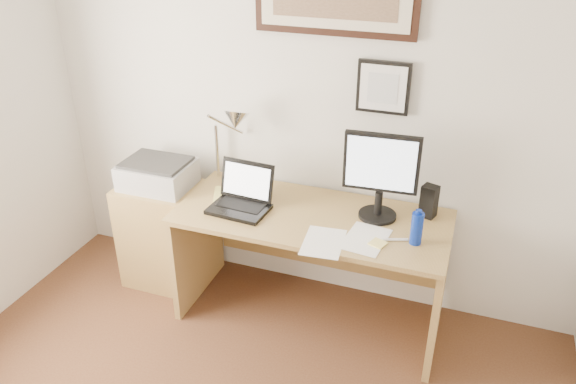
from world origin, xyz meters
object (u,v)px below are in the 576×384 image
at_px(lcd_monitor, 381,172).
at_px(desk, 315,241).
at_px(water_bottle, 417,228).
at_px(laptop, 242,199).
at_px(printer, 157,174).
at_px(book, 213,199).
at_px(side_cabinet, 163,234).

bearing_deg(lcd_monitor, desk, -177.29).
bearing_deg(water_bottle, laptop, 177.30).
height_order(laptop, printer, laptop).
relative_size(book, lcd_monitor, 0.56).
height_order(side_cabinet, printer, printer).
bearing_deg(side_cabinet, printer, 48.91).
height_order(side_cabinet, laptop, laptop).
distance_m(side_cabinet, lcd_monitor, 1.59).
bearing_deg(lcd_monitor, water_bottle, -38.88).
height_order(book, lcd_monitor, lcd_monitor).
xyz_separation_m(side_cabinet, printer, (0.01, 0.01, 0.45)).
bearing_deg(book, lcd_monitor, 7.57).
bearing_deg(lcd_monitor, printer, -178.25).
relative_size(water_bottle, desk, 0.12).
xyz_separation_m(water_bottle, lcd_monitor, (-0.25, 0.20, 0.20)).
height_order(water_bottle, book, water_bottle).
relative_size(side_cabinet, desk, 0.46).
bearing_deg(book, side_cabinet, 170.07).
bearing_deg(lcd_monitor, laptop, -169.06).
bearing_deg(side_cabinet, water_bottle, -5.02).
xyz_separation_m(lcd_monitor, printer, (-1.43, -0.04, -0.22)).
relative_size(book, desk, 0.18).
height_order(side_cabinet, water_bottle, water_bottle).
height_order(desk, laptop, laptop).
xyz_separation_m(book, laptop, (0.20, -0.02, 0.05)).
relative_size(book, printer, 0.67).
bearing_deg(desk, water_bottle, -16.62).
height_order(lcd_monitor, printer, lcd_monitor).
distance_m(water_bottle, laptop, 1.04).
bearing_deg(laptop, side_cabinet, 171.31).
bearing_deg(side_cabinet, desk, 1.89).
relative_size(lcd_monitor, printer, 1.18).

